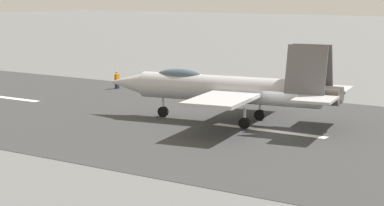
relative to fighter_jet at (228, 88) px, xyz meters
name	(u,v)px	position (x,y,z in m)	size (l,w,h in m)	color
ground_plane	(276,132)	(-4.18, 1.02, -2.39)	(400.00, 400.00, 0.00)	slate
runway_strip	(276,132)	(-4.20, 1.02, -2.38)	(240.00, 26.00, 0.02)	#373738
fighter_jet	(228,88)	(0.00, 0.00, 0.00)	(17.80, 13.37, 5.59)	#B3B4B7
crew_person	(117,80)	(16.58, -8.27, -1.57)	(0.29, 0.70, 1.65)	#1E2338
marker_cone_mid	(251,94)	(3.92, -10.84, -2.11)	(0.44, 0.44, 0.55)	orange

